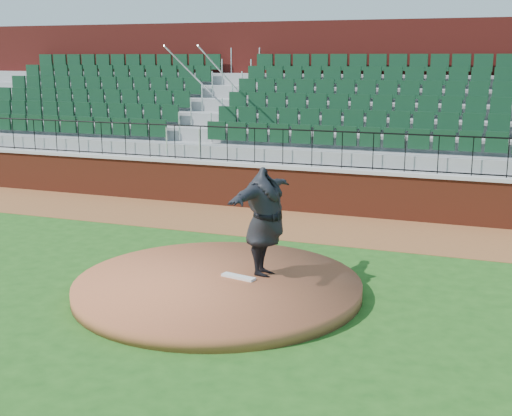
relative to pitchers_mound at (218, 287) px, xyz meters
The scene contains 10 objects.
ground 0.22m from the pitchers_mound, 29.20° to the left, with size 90.00×90.00×0.00m, color #1C4C15.
warning_track 5.49m from the pitchers_mound, 88.38° to the left, with size 34.00×3.20×0.01m, color brown.
field_wall 7.10m from the pitchers_mound, 88.75° to the left, with size 34.00×0.35×1.20m, color maroon.
wall_cap 7.18m from the pitchers_mound, 88.75° to the left, with size 34.00×0.45×0.10m, color #B7B7B7.
wall_railing 7.28m from the pitchers_mound, 88.75° to the left, with size 34.00×0.05×1.00m, color black, non-canonical shape.
seating_stands 10.05m from the pitchers_mound, 89.09° to the left, with size 34.00×5.10×4.60m, color gray, non-canonical shape.
concourse_wall 12.88m from the pitchers_mound, 89.29° to the left, with size 34.00×0.50×5.50m, color maroon.
pitchers_mound is the anchor object (origin of this frame).
pitching_rubber 0.43m from the pitchers_mound, 38.76° to the left, with size 0.68×0.17×0.05m, color silver.
pitcher 1.49m from the pitchers_mound, 41.20° to the left, with size 2.54×0.69×2.07m, color black.
Camera 1 is at (4.74, -11.00, 4.30)m, focal length 47.58 mm.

